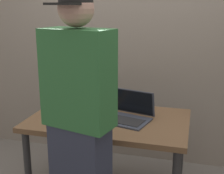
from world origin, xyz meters
TOP-DOWN VIEW (x-y plane):
  - desk at (0.00, 0.00)m, footprint 1.21×0.75m
  - laptop at (0.15, 0.02)m, footprint 0.40×0.37m
  - beer_bottle_green at (-0.27, 0.13)m, footprint 0.08×0.08m
  - beer_bottle_dark at (-0.33, 0.22)m, footprint 0.08×0.08m
  - person_figure at (-0.01, -0.59)m, footprint 0.43×0.32m
  - coffee_mug at (-0.14, -0.02)m, footprint 0.12×0.08m
  - back_wall at (0.00, 0.82)m, footprint 6.00×0.10m

SIDE VIEW (x-z plane):
  - desk at x=0.00m, z-range 0.27..0.97m
  - laptop at x=0.15m, z-range 0.64..0.85m
  - coffee_mug at x=-0.14m, z-range 0.70..0.81m
  - beer_bottle_green at x=-0.27m, z-range 0.67..0.95m
  - beer_bottle_dark at x=-0.33m, z-range 0.67..0.96m
  - person_figure at x=-0.01m, z-range 0.02..1.68m
  - back_wall at x=0.00m, z-range 0.00..2.60m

